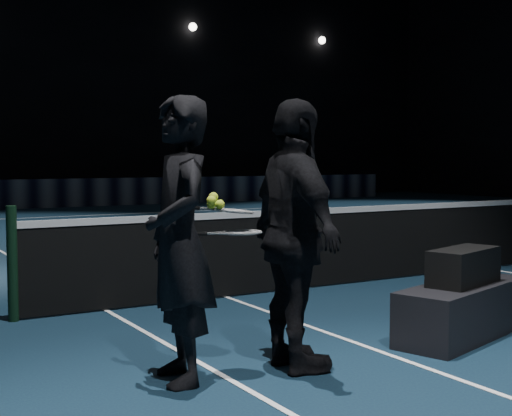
{
  "coord_description": "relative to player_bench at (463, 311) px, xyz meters",
  "views": [
    {
      "loc": [
        -7.8,
        -6.92,
        1.55
      ],
      "look_at": [
        -5.23,
        -2.56,
        1.19
      ],
      "focal_mm": 50.0,
      "sensor_mm": 36.0,
      "label": 1
    }
  ],
  "objects": [
    {
      "name": "tennis_balls",
      "position": [
        -2.36,
        0.08,
        1.01
      ],
      "size": [
        0.12,
        0.1,
        0.12
      ],
      "primitive_type": null,
      "color": "gold",
      "rests_on": "racket_upper"
    },
    {
      "name": "net_post_left",
      "position": [
        -3.22,
        2.6,
        0.32
      ],
      "size": [
        0.1,
        0.1,
        1.1
      ],
      "primitive_type": "cylinder",
      "color": "black",
      "rests_on": "floor"
    },
    {
      "name": "court_lines",
      "position": [
        3.18,
        2.6,
        -0.23
      ],
      "size": [
        10.98,
        23.78,
        0.01
      ],
      "primitive_type": null,
      "color": "white",
      "rests_on": "floor"
    },
    {
      "name": "bag_signature",
      "position": [
        0.0,
        -0.17,
        0.39
      ],
      "size": [
        0.34,
        0.11,
        0.1
      ],
      "primitive_type": "cube",
      "rotation": [
        0.0,
        0.0,
        0.31
      ],
      "color": "white",
      "rests_on": "racket_bag"
    },
    {
      "name": "player_a",
      "position": [
        -2.61,
        0.13,
        0.76
      ],
      "size": [
        0.57,
        0.78,
        1.98
      ],
      "primitive_type": "imported",
      "rotation": [
        0.0,
        0.0,
        -1.72
      ],
      "color": "black",
      "rests_on": "floor"
    },
    {
      "name": "racket_upper",
      "position": [
        -2.21,
        0.08,
        0.94
      ],
      "size": [
        0.7,
        0.32,
        0.1
      ],
      "primitive_type": null,
      "rotation": [
        0.0,
        0.1,
        -0.15
      ],
      "color": "black",
      "rests_on": "player_b"
    },
    {
      "name": "sponsor_backdrop",
      "position": [
        3.18,
        18.1,
        0.22
      ],
      "size": [
        22.0,
        0.15,
        0.9
      ],
      "primitive_type": "cube",
      "color": "black",
      "rests_on": "floor"
    },
    {
      "name": "racket_bag",
      "position": [
        0.0,
        0.0,
        0.39
      ],
      "size": [
        0.84,
        0.55,
        0.31
      ],
      "primitive_type": "cube",
      "rotation": [
        0.0,
        0.0,
        0.31
      ],
      "color": "black",
      "rests_on": "player_bench"
    },
    {
      "name": "net_tape",
      "position": [
        3.18,
        2.6,
        0.68
      ],
      "size": [
        12.8,
        0.03,
        0.07
      ],
      "primitive_type": "cube",
      "color": "white",
      "rests_on": "net_mesh"
    },
    {
      "name": "net_mesh",
      "position": [
        3.18,
        2.6,
        0.22
      ],
      "size": [
        12.8,
        0.02,
        0.86
      ],
      "primitive_type": "cube",
      "color": "black",
      "rests_on": "floor"
    },
    {
      "name": "floor",
      "position": [
        3.18,
        2.6,
        -0.23
      ],
      "size": [
        36.0,
        36.0,
        0.0
      ],
      "primitive_type": "plane",
      "color": "black",
      "rests_on": "ground"
    },
    {
      "name": "player_bench",
      "position": [
        0.0,
        0.0,
        0.0
      ],
      "size": [
        1.63,
        0.96,
        0.46
      ],
      "primitive_type": "cube",
      "rotation": [
        0.0,
        0.0,
        0.31
      ],
      "color": "black",
      "rests_on": "floor"
    },
    {
      "name": "player_b",
      "position": [
        -1.78,
        -0.06,
        0.76
      ],
      "size": [
        0.61,
        1.21,
        1.98
      ],
      "primitive_type": "imported",
      "rotation": [
        0.0,
        0.0,
        1.45
      ],
      "color": "black",
      "rests_on": "floor"
    },
    {
      "name": "racket_lower",
      "position": [
        -2.17,
        0.03,
        0.79
      ],
      "size": [
        0.71,
        0.36,
        0.03
      ],
      "primitive_type": null,
      "rotation": [
        0.0,
        0.0,
        -0.22
      ],
      "color": "black",
      "rests_on": "player_a"
    },
    {
      "name": "wall_back",
      "position": [
        3.18,
        20.6,
        4.77
      ],
      "size": [
        30.0,
        0.0,
        30.0
      ],
      "primitive_type": "plane",
      "rotation": [
        1.57,
        0.0,
        0.0
      ],
      "color": "black",
      "rests_on": "ground"
    },
    {
      "name": "fixtures_far",
      "position": [
        3.18,
        20.4,
        6.27
      ],
      "size": [
        20.0,
        0.3,
        0.3
      ],
      "primitive_type": null,
      "color": "white",
      "rests_on": "wall_back"
    }
  ]
}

